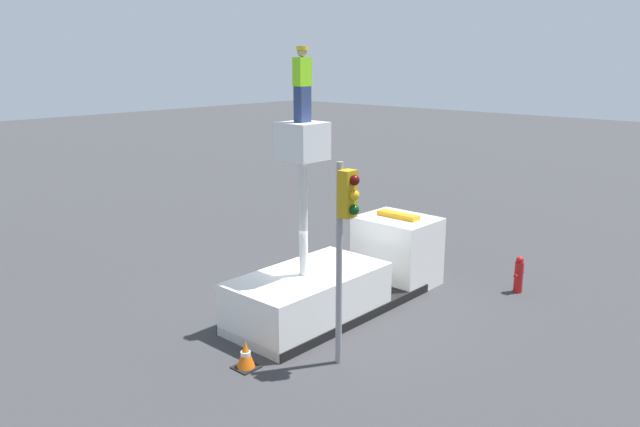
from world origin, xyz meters
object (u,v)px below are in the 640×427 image
Objects in this scene: worker at (302,84)px; fire_hydrant at (519,275)px; traffic_cone_rear at (246,355)px; traffic_light_pole at (345,225)px; bucket_truck at (343,276)px.

worker is 1.60× the size of fire_hydrant.
traffic_cone_rear is at bearing -165.19° from worker.
traffic_light_pole is 7.26× the size of traffic_cone_rear.
fire_hydrant is 8.71m from traffic_cone_rear.
traffic_light_pole is (-0.99, -2.17, -2.81)m from worker.
traffic_cone_rear is (-1.57, 1.49, -2.94)m from traffic_light_pole.
worker reaches higher than fire_hydrant.
worker is at bearing 14.81° from traffic_cone_rear.
bucket_truck reaches higher than traffic_cone_rear.
worker is 3.68m from traffic_light_pole.
traffic_light_pole is 4.18× the size of fire_hydrant.
fire_hydrant is at bearing -7.61° from traffic_light_pole.
traffic_light_pole is at bearing 172.39° from fire_hydrant.
bucket_truck is 3.96× the size of worker.
bucket_truck is at bearing 40.36° from traffic_light_pole.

